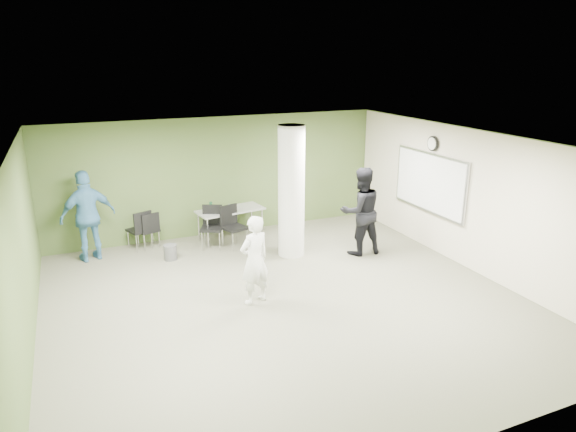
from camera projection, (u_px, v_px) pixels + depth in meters
name	position (u px, v px, depth m)	size (l,w,h in m)	color
floor	(285.00, 301.00, 9.04)	(8.00, 8.00, 0.00)	#585746
ceiling	(285.00, 143.00, 8.20)	(8.00, 8.00, 0.00)	white
wall_back	(219.00, 176.00, 12.13)	(8.00, 0.02, 2.80)	#4D602D
wall_left	(20.00, 262.00, 7.11)	(0.02, 8.00, 2.80)	#4D602D
wall_right_cream	(471.00, 200.00, 10.13)	(0.02, 8.00, 2.80)	beige
column	(291.00, 192.00, 10.75)	(0.56, 0.56, 2.80)	silver
whiteboard	(429.00, 183.00, 11.13)	(0.05, 2.30, 1.30)	silver
wall_clock	(433.00, 144.00, 10.87)	(0.06, 0.32, 0.32)	black
folding_table	(230.00, 211.00, 11.88)	(1.62, 0.89, 0.98)	gray
wastebasket	(170.00, 252.00, 10.84)	(0.28, 0.28, 0.32)	#4C4C4C
chair_back_left	(141.00, 227.00, 11.28)	(0.58, 0.58, 0.90)	black
chair_back_right	(149.00, 228.00, 11.37)	(0.52, 0.52, 0.84)	black
chair_table_left	(212.00, 223.00, 11.47)	(0.62, 0.62, 0.94)	black
chair_table_right	(232.00, 223.00, 11.47)	(0.60, 0.60, 0.95)	black
woman_white	(254.00, 260.00, 8.77)	(0.58, 0.38, 1.59)	white
man_black	(361.00, 211.00, 10.95)	(0.93, 0.72, 1.91)	black
man_blue	(88.00, 216.00, 10.60)	(1.13, 0.47, 1.93)	teal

